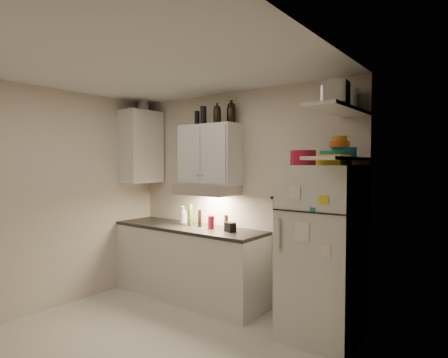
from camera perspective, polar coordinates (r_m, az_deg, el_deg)
The scene contains 36 objects.
floor at distance 3.92m, azimuth -11.95°, elevation -23.82°, with size 3.20×3.00×0.02m, color beige.
ceiling at distance 3.63m, azimuth -12.32°, elevation 16.58°, with size 3.20×3.00×0.02m, color silver.
back_wall at distance 4.66m, azimuth 2.07°, elevation -2.75°, with size 3.20×0.02×2.60m, color beige.
left_wall at distance 4.87m, azimuth -24.62°, elevation -2.75°, with size 0.02×3.00×2.60m, color beige.
right_wall at distance 2.56m, azimuth 12.32°, elevation -7.02°, with size 0.02×3.00×2.60m, color beige.
base_cabinet at distance 4.92m, azimuth -5.47°, elevation -12.68°, with size 2.10×0.60×0.88m, color silver.
countertop at distance 4.82m, azimuth -5.49°, elevation -7.39°, with size 2.10×0.62×0.04m, color black.
upper_cabinet at distance 4.69m, azimuth -2.16°, elevation 3.70°, with size 0.80×0.33×0.75m, color silver.
side_cabinet at distance 5.39m, azimuth -12.50°, elevation 4.80°, with size 0.33×0.55×1.00m, color silver.
range_hood at distance 4.65m, azimuth -2.66°, elevation -1.65°, with size 0.76×0.46×0.12m, color silver.
fridge at distance 3.83m, azimuth 14.69°, elevation -10.76°, with size 0.70×0.68×1.70m, color silver.
shelf_hi at distance 3.57m, azimuth 17.09°, elevation 10.07°, with size 0.30×0.95×0.03m, color silver.
shelf_lo at distance 3.54m, azimuth 17.01°, elevation 2.99°, with size 0.30×0.95×0.03m, color silver.
knife_strip at distance 4.28m, azimuth 9.59°, elevation -2.97°, with size 0.42×0.02×0.03m, color black.
dutch_oven at distance 3.66m, azimuth 11.95°, elevation 3.18°, with size 0.24×0.24×0.14m, color #A41331.
book_stack at distance 3.57m, azimuth 16.43°, elevation 2.79°, with size 0.23×0.29×0.10m, color yellow.
spice_jar at distance 3.63m, azimuth 14.60°, elevation 2.89°, with size 0.06×0.06×0.11m, color silver.
stock_pot at distance 3.92m, azimuth 17.67°, elevation 11.17°, with size 0.30×0.30×0.21m, color silver.
tin_a at distance 3.45m, azimuth 16.57°, elevation 12.13°, with size 0.18×0.16×0.18m, color #AAAAAD.
tin_b at distance 3.33m, azimuth 16.82°, elevation 12.49°, with size 0.18×0.18×0.18m, color #AAAAAD.
bowl_teal at distance 3.73m, azimuth 17.81°, elevation 3.88°, with size 0.23×0.23×0.09m, color #157873.
bowl_orange at distance 3.68m, azimuth 17.16°, elevation 5.08°, with size 0.19×0.19×0.06m, color #CF5013.
bowl_yellow at distance 3.68m, azimuth 17.16°, elevation 5.88°, with size 0.15×0.15×0.05m, color #BD7B21.
plates at distance 3.58m, azimuth 16.19°, elevation 3.68°, with size 0.23×0.23×0.06m, color #157873.
growler_a at distance 4.57m, azimuth -1.05°, elevation 9.87°, with size 0.10×0.10×0.23m, color black, non-canonical shape.
growler_b at distance 4.61m, azimuth 1.12°, elevation 10.05°, with size 0.11×0.11×0.26m, color black, non-canonical shape.
thermos_a at distance 4.69m, azimuth -3.16°, elevation 9.66°, with size 0.08×0.08×0.22m, color black.
thermos_b at distance 4.87m, azimuth -4.12°, elevation 9.18°, with size 0.07×0.07×0.19m, color black.
side_jar at distance 5.53m, azimuth -12.19°, elevation 10.89°, with size 0.14×0.14×0.18m, color silver.
soap_bottle at distance 4.94m, azimuth -6.21°, elevation -5.36°, with size 0.10×0.10×0.27m, color silver.
pepper_mill at distance 4.62m, azimuth 0.31°, elevation -6.52°, with size 0.05×0.05×0.16m, color brown.
oil_bottle at distance 4.81m, azimuth -5.16°, elevation -5.50°, with size 0.05×0.05×0.28m, color #3E5C17.
vinegar_bottle at distance 4.73m, azimuth -3.71°, elevation -6.00°, with size 0.05×0.05×0.22m, color black.
clear_bottle at distance 4.73m, azimuth -1.95°, elevation -6.27°, with size 0.06×0.06×0.17m, color silver.
red_jar at distance 4.59m, azimuth -1.99°, elevation -6.60°, with size 0.08×0.08×0.16m, color #A41331.
caddy at distance 4.40m, azimuth 0.94°, elevation -7.34°, with size 0.13×0.09×0.11m, color black.
Camera 1 is at (2.67, -2.29, 1.71)m, focal length 30.00 mm.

